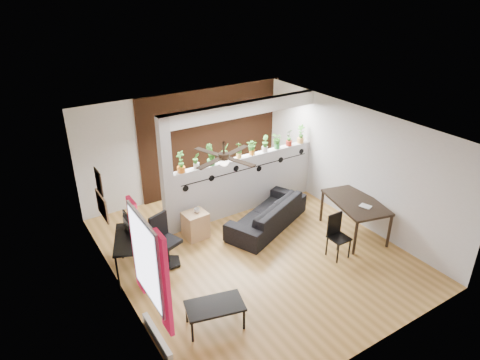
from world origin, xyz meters
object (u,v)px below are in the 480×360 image
(potted_plant_6, at_px, (265,143))
(dining_table, at_px, (356,204))
(folding_chair, at_px, (337,232))
(potted_plant_1, at_px, (196,160))
(cube_shelf, at_px, (195,225))
(potted_plant_4, at_px, (239,150))
(potted_plant_9, at_px, (301,133))
(computer_desk, at_px, (131,241))
(office_chair, at_px, (165,244))
(coffee_table, at_px, (215,307))
(cup, at_px, (197,210))
(potted_plant_3, at_px, (225,152))
(ceiling_fan, at_px, (224,158))
(potted_plant_7, at_px, (277,140))
(potted_plant_2, at_px, (211,154))
(potted_plant_8, at_px, (289,137))
(potted_plant_0, at_px, (181,161))
(sofa, at_px, (267,214))
(potted_plant_5, at_px, (252,146))

(potted_plant_6, bearing_deg, dining_table, -68.17)
(folding_chair, bearing_deg, potted_plant_6, 89.42)
(potted_plant_1, distance_m, cube_shelf, 1.36)
(potted_plant_4, bearing_deg, potted_plant_9, 0.00)
(potted_plant_1, xyz_separation_m, computer_desk, (-1.82, -0.90, -0.84))
(potted_plant_9, bearing_deg, office_chair, -166.58)
(potted_plant_1, bearing_deg, dining_table, -39.08)
(potted_plant_1, height_order, coffee_table, potted_plant_1)
(cup, bearing_deg, potted_plant_3, 24.74)
(ceiling_fan, xyz_separation_m, potted_plant_6, (2.13, 1.80, -0.76))
(potted_plant_7, height_order, computer_desk, potted_plant_7)
(potted_plant_6, bearing_deg, office_chair, -162.08)
(computer_desk, bearing_deg, potted_plant_1, 26.42)
(potted_plant_2, distance_m, potted_plant_7, 1.76)
(potted_plant_8, xyz_separation_m, coffee_table, (-3.66, -2.88, -1.19))
(potted_plant_0, distance_m, sofa, 2.22)
(folding_chair, bearing_deg, potted_plant_9, 66.52)
(potted_plant_0, bearing_deg, folding_chair, -50.03)
(potted_plant_7, distance_m, dining_table, 2.33)
(potted_plant_2, bearing_deg, cup, -143.93)
(potted_plant_0, relative_size, potted_plant_8, 1.13)
(potted_plant_8, bearing_deg, potted_plant_5, 180.00)
(potted_plant_3, xyz_separation_m, potted_plant_4, (0.35, -0.00, -0.03))
(sofa, relative_size, dining_table, 1.28)
(potted_plant_3, distance_m, computer_desk, 2.82)
(dining_table, bearing_deg, ceiling_fan, 173.98)
(potted_plant_5, xyz_separation_m, cube_shelf, (-1.71, -0.44, -1.26))
(potted_plant_9, bearing_deg, ceiling_fan, -150.49)
(potted_plant_5, bearing_deg, potted_plant_6, -0.00)
(potted_plant_6, height_order, computer_desk, potted_plant_6)
(cup, distance_m, folding_chair, 2.85)
(potted_plant_0, bearing_deg, cube_shelf, -83.88)
(potted_plant_8, bearing_deg, cube_shelf, -170.93)
(potted_plant_1, xyz_separation_m, office_chair, (-1.21, -0.96, -1.09))
(cube_shelf, bearing_deg, potted_plant_2, 30.17)
(ceiling_fan, distance_m, office_chair, 2.21)
(potted_plant_9, bearing_deg, computer_desk, -168.94)
(potted_plant_6, relative_size, potted_plant_7, 1.01)
(potted_plant_0, bearing_deg, potted_plant_9, 0.00)
(potted_plant_1, relative_size, sofa, 0.17)
(sofa, xyz_separation_m, dining_table, (1.38, -1.22, 0.40))
(cup, bearing_deg, potted_plant_5, 14.88)
(potted_plant_8, bearing_deg, sofa, -144.21)
(potted_plant_9, bearing_deg, potted_plant_2, -180.00)
(office_chair, bearing_deg, potted_plant_4, 22.97)
(potted_plant_3, distance_m, potted_plant_9, 2.11)
(sofa, height_order, dining_table, dining_table)
(potted_plant_5, bearing_deg, cube_shelf, -165.54)
(computer_desk, relative_size, dining_table, 0.75)
(potted_plant_6, distance_m, folding_chair, 2.69)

